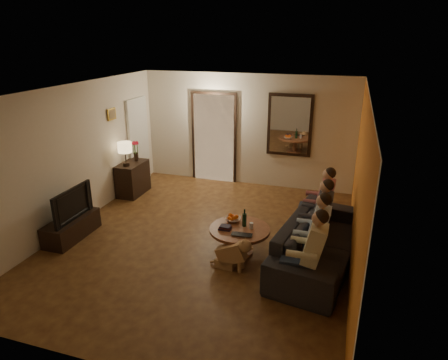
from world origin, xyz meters
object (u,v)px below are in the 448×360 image
(tv_stand, at_px, (72,228))
(coffee_table, at_px, (240,240))
(person_a, at_px, (309,256))
(dresser, at_px, (133,178))
(person_c, at_px, (317,219))
(sofa, at_px, (321,241))
(person_b, at_px, (313,236))
(wine_bottle, at_px, (244,217))
(laptop, at_px, (241,236))
(dog, at_px, (231,252))
(person_d, at_px, (320,205))
(tv, at_px, (68,203))
(table_lamp, at_px, (125,154))
(bowl, at_px, (233,219))

(tv_stand, bearing_deg, coffee_table, 7.34)
(person_a, bearing_deg, coffee_table, 145.97)
(dresser, xyz_separation_m, person_c, (4.18, -1.39, 0.24))
(sofa, xyz_separation_m, person_a, (-0.10, -0.90, 0.23))
(person_b, xyz_separation_m, wine_bottle, (-1.14, 0.30, 0.01))
(person_b, bearing_deg, sofa, 71.57)
(tv_stand, relative_size, laptop, 3.38)
(dog, bearing_deg, tv_stand, -177.18)
(tv_stand, bearing_deg, person_d, 18.33)
(person_c, relative_size, laptop, 3.65)
(person_d, distance_m, dog, 1.93)
(tv, distance_m, person_c, 4.25)
(dresser, distance_m, coffee_table, 3.49)
(dog, xyz_separation_m, coffee_table, (-0.01, 0.49, -0.06))
(person_b, xyz_separation_m, dog, (-1.18, -0.29, -0.32))
(dog, height_order, laptop, dog)
(dresser, xyz_separation_m, tv, (0.00, -2.17, 0.29))
(dresser, relative_size, dog, 1.46)
(table_lamp, relative_size, coffee_table, 0.55)
(dresser, xyz_separation_m, wine_bottle, (3.04, -1.69, 0.24))
(tv, height_order, person_b, person_b)
(dresser, xyz_separation_m, laptop, (3.09, -2.07, 0.10))
(tv, bearing_deg, person_b, -87.48)
(tv, relative_size, dog, 1.77)
(tv_stand, bearing_deg, laptop, 1.94)
(table_lamp, height_order, bowl, table_lamp)
(sofa, height_order, person_c, person_c)
(dog, bearing_deg, wine_bottle, 90.72)
(sofa, relative_size, laptop, 7.74)
(dog, relative_size, wine_bottle, 1.81)
(person_d, bearing_deg, dresser, 169.27)
(person_c, distance_m, dog, 1.51)
(tv, bearing_deg, dog, -92.09)
(dresser, height_order, dog, dresser)
(tv_stand, bearing_deg, bowl, 12.15)
(tv, relative_size, person_b, 0.82)
(table_lamp, relative_size, tv_stand, 0.49)
(tv, distance_m, laptop, 3.10)
(person_b, xyz_separation_m, coffee_table, (-1.19, 0.20, -0.38))
(tv_stand, distance_m, person_b, 4.20)
(tv_stand, relative_size, dog, 1.99)
(person_d, distance_m, bowl, 1.58)
(dresser, distance_m, wine_bottle, 3.49)
(sofa, bearing_deg, person_a, -176.47)
(tv, bearing_deg, coffee_table, -82.66)
(sofa, bearing_deg, wine_bottle, 99.81)
(person_a, relative_size, bowl, 4.63)
(bowl, bearing_deg, person_c, 7.45)
(person_d, height_order, laptop, person_d)
(person_a, bearing_deg, laptop, 154.37)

